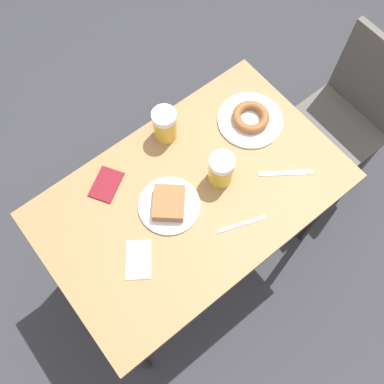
% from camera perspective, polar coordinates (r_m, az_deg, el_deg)
% --- Properties ---
extents(ground_plane, '(8.00, 8.00, 0.00)m').
position_cam_1_polar(ground_plane, '(2.26, -0.00, -7.97)').
color(ground_plane, '#333338').
extents(table, '(0.67, 1.09, 0.78)m').
position_cam_1_polar(table, '(1.59, -0.00, -1.32)').
color(table, '#997044').
rests_on(table, ground_plane).
extents(chair, '(0.40, 0.40, 0.88)m').
position_cam_1_polar(chair, '(2.10, 20.50, 10.08)').
color(chair, '#514C47').
rests_on(chair, ground_plane).
extents(plate_with_cake, '(0.22, 0.22, 0.05)m').
position_cam_1_polar(plate_with_cake, '(1.49, -3.08, -1.63)').
color(plate_with_cake, silver).
rests_on(plate_with_cake, table).
extents(plate_with_donut, '(0.25, 0.25, 0.04)m').
position_cam_1_polar(plate_with_donut, '(1.66, 7.79, 9.69)').
color(plate_with_donut, silver).
rests_on(plate_with_donut, table).
extents(beer_mug_left, '(0.09, 0.09, 0.14)m').
position_cam_1_polar(beer_mug_left, '(1.57, -3.64, 8.97)').
color(beer_mug_left, gold).
rests_on(beer_mug_left, table).
extents(beer_mug_center, '(0.09, 0.09, 0.14)m').
position_cam_1_polar(beer_mug_center, '(1.49, 3.90, 3.00)').
color(beer_mug_center, gold).
rests_on(beer_mug_center, table).
extents(napkin_folded, '(0.15, 0.14, 0.00)m').
position_cam_1_polar(napkin_folded, '(1.45, -7.15, -8.95)').
color(napkin_folded, white).
rests_on(napkin_folded, table).
extents(fork, '(0.07, 0.17, 0.00)m').
position_cam_1_polar(fork, '(1.49, 6.66, -4.27)').
color(fork, silver).
rests_on(fork, table).
extents(knife, '(0.13, 0.17, 0.00)m').
position_cam_1_polar(knife, '(1.59, 12.38, 2.49)').
color(knife, silver).
rests_on(knife, table).
extents(passport_near_edge, '(0.14, 0.15, 0.01)m').
position_cam_1_polar(passport_near_edge, '(1.56, -11.37, 1.00)').
color(passport_near_edge, maroon).
rests_on(passport_near_edge, table).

